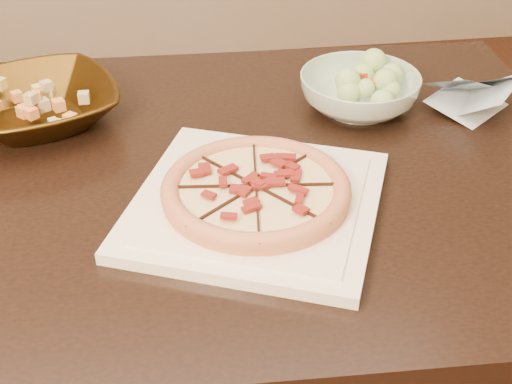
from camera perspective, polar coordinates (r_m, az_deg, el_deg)
The scene contains 8 objects.
dining_table at distance 1.17m, azimuth -6.86°, elevation -2.53°, with size 1.37×0.91×0.75m.
plate at distance 1.01m, azimuth 0.00°, elevation -0.91°, with size 0.44×0.44×0.02m.
pizza at distance 0.99m, azimuth 0.00°, elevation 0.19°, with size 0.27×0.27×0.03m.
bronze_bowl at distance 1.27m, azimuth -17.08°, elevation 6.62°, with size 0.27×0.27×0.07m, color #40290B.
mixed_dish at distance 1.25m, azimuth -17.45°, elevation 8.48°, with size 0.13×0.13×0.03m.
salad_bowl at distance 1.27m, azimuth 8.26°, elevation 7.89°, with size 0.21×0.21×0.07m, color silver.
salad at distance 1.25m, azimuth 8.36°, elevation 9.95°, with size 0.08×0.10×0.04m.
cling_film at distance 1.32m, azimuth 16.87°, elevation 7.47°, with size 0.15×0.12×0.05m, color silver, non-canonical shape.
Camera 1 is at (0.09, -1.08, 1.35)m, focal length 50.00 mm.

